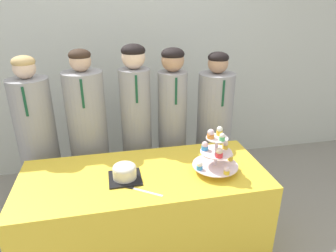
% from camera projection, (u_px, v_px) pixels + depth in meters
% --- Properties ---
extents(wall_back, '(9.00, 0.06, 2.70)m').
position_uv_depth(wall_back, '(123.00, 46.00, 3.10)').
color(wall_back, silver).
rests_on(wall_back, ground_plane).
extents(table, '(1.65, 0.70, 0.72)m').
position_uv_depth(table, '(146.00, 216.00, 2.16)').
color(table, yellow).
rests_on(table, ground_plane).
extents(round_cake, '(0.21, 0.21, 0.11)m').
position_uv_depth(round_cake, '(125.00, 171.00, 1.94)').
color(round_cake, black).
rests_on(round_cake, table).
extents(cake_knife, '(0.24, 0.18, 0.01)m').
position_uv_depth(cake_knife, '(134.00, 189.00, 1.85)').
color(cake_knife, silver).
rests_on(cake_knife, table).
extents(cupcake_stand, '(0.31, 0.31, 0.31)m').
position_uv_depth(cupcake_stand, '(216.00, 153.00, 1.99)').
color(cupcake_stand, silver).
rests_on(cupcake_stand, table).
extents(student_0, '(0.31, 0.31, 1.43)m').
position_uv_depth(student_0, '(40.00, 150.00, 2.44)').
color(student_0, '#939399').
rests_on(student_0, ground_plane).
extents(student_1, '(0.31, 0.32, 1.46)m').
position_uv_depth(student_1, '(90.00, 143.00, 2.51)').
color(student_1, '#939399').
rests_on(student_1, ground_plane).
extents(student_2, '(0.25, 0.26, 1.49)m').
position_uv_depth(student_2, '(137.00, 134.00, 2.57)').
color(student_2, '#939399').
rests_on(student_2, ground_plane).
extents(student_3, '(0.25, 0.25, 1.45)m').
position_uv_depth(student_3, '(172.00, 133.00, 2.64)').
color(student_3, '#939399').
rests_on(student_3, ground_plane).
extents(student_4, '(0.31, 0.32, 1.40)m').
position_uv_depth(student_4, '(213.00, 135.00, 2.73)').
color(student_4, '#939399').
rests_on(student_4, ground_plane).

